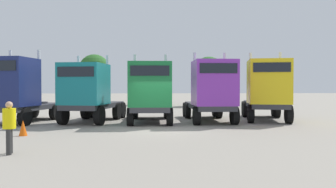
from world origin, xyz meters
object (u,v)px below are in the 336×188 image
Objects in this scene: semi_truck_yellow at (267,90)px; visitor_in_hivis at (9,124)px; semi_truck_teal at (88,92)px; semi_truck_green at (150,92)px; semi_truck_navy at (17,90)px; semi_truck_purple at (212,91)px; traffic_cone_near at (23,128)px.

visitor_in_hivis is (-12.03, -9.28, -1.03)m from semi_truck_yellow.
semi_truck_teal is 0.95× the size of semi_truck_green.
semi_truck_green is (7.90, -0.50, -0.13)m from semi_truck_navy.
semi_truck_purple is at bearing 99.01° from semi_truck_teal.
semi_truck_green is at bearing 98.21° from semi_truck_navy.
semi_truck_yellow is at bearing 21.85° from traffic_cone_near.
semi_truck_teal is at bearing 102.12° from semi_truck_navy.
semi_truck_navy is at bearing -91.59° from semi_truck_purple.
semi_truck_green is 7.44m from traffic_cone_near.
semi_truck_yellow is (7.39, 0.73, 0.16)m from semi_truck_green.
semi_truck_purple is 9.21× the size of traffic_cone_near.
semi_truck_navy is 5.71m from traffic_cone_near.
semi_truck_purple reaches higher than semi_truck_green.
semi_truck_navy is at bearing -84.01° from visitor_in_hivis.
visitor_in_hivis is 4.22m from traffic_cone_near.
semi_truck_purple is (3.73, 0.16, 0.07)m from semi_truck_green.
semi_truck_yellow is at bearing -156.17° from visitor_in_hivis.
semi_truck_purple reaches higher than traffic_cone_near.
semi_truck_navy reaches higher than traffic_cone_near.
semi_truck_yellow is 3.87× the size of visitor_in_hivis.
semi_truck_yellow reaches higher than semi_truck_purple.
semi_truck_yellow is at bearing 102.70° from semi_truck_navy.
semi_truck_teal is at bearing -109.52° from visitor_in_hivis.
semi_truck_green is 7.43m from semi_truck_yellow.
semi_truck_yellow is 9.43× the size of traffic_cone_near.
semi_truck_green is 3.77× the size of visitor_in_hivis.
semi_truck_teal reaches higher than visitor_in_hivis.
semi_truck_green is at bearing 93.82° from semi_truck_teal.
traffic_cone_near is (-1.98, -5.04, -1.53)m from semi_truck_teal.
semi_truck_navy is 4.16m from semi_truck_teal.
semi_truck_teal is 9.16m from visitor_in_hivis.
semi_truck_teal is at bearing -96.60° from semi_truck_green.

